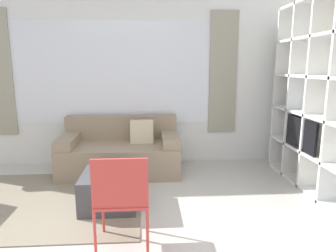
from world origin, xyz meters
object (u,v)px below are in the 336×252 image
couch_main (121,152)px  folding_chair (122,195)px  shelving_unit (322,98)px  ottoman (110,189)px

couch_main → folding_chair: bearing=-84.7°
shelving_unit → ottoman: bearing=-172.2°
shelving_unit → folding_chair: bearing=-152.5°
couch_main → folding_chair: 2.03m
shelving_unit → folding_chair: (-2.37, -1.24, -0.66)m
couch_main → ottoman: (-0.03, -1.13, -0.10)m
ottoman → shelving_unit: bearing=7.8°
couch_main → ottoman: 1.13m
shelving_unit → folding_chair: size_ratio=2.76×
ottoman → folding_chair: folding_chair is taller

